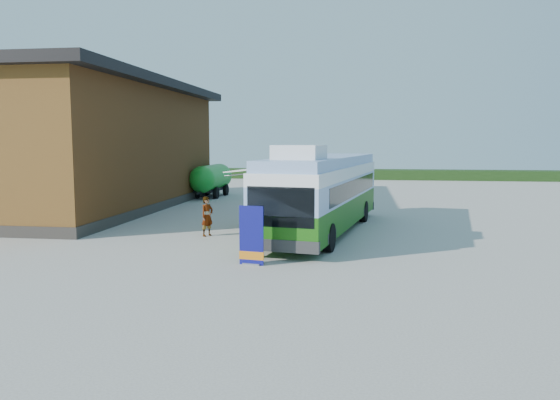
% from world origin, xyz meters
% --- Properties ---
extents(ground, '(100.00, 100.00, 0.00)m').
position_xyz_m(ground, '(0.00, 0.00, 0.00)').
color(ground, '#BCB7AD').
rests_on(ground, ground).
extents(barn, '(9.60, 21.20, 7.50)m').
position_xyz_m(barn, '(-10.50, 10.00, 3.59)').
color(barn, brown).
rests_on(barn, ground).
extents(hedge, '(40.00, 3.00, 1.00)m').
position_xyz_m(hedge, '(8.00, 38.00, 0.50)').
color(hedge, '#264419').
rests_on(hedge, ground).
extents(bus, '(4.65, 12.71, 3.83)m').
position_xyz_m(bus, '(3.29, 3.25, 1.83)').
color(bus, '#257112').
rests_on(bus, ground).
extents(awning, '(3.35, 4.69, 0.53)m').
position_xyz_m(awning, '(0.99, 3.59, 2.79)').
color(awning, white).
rests_on(awning, ground).
extents(banner, '(0.83, 0.27, 1.92)m').
position_xyz_m(banner, '(1.44, -3.44, 0.79)').
color(banner, navy).
rests_on(banner, ground).
extents(picnic_table, '(1.77, 1.65, 0.85)m').
position_xyz_m(picnic_table, '(1.89, 4.09, 0.64)').
color(picnic_table, tan).
rests_on(picnic_table, ground).
extents(person_a, '(0.66, 0.73, 1.67)m').
position_xyz_m(person_a, '(-1.47, 1.61, 0.83)').
color(person_a, '#999999').
rests_on(person_a, ground).
extents(person_b, '(0.99, 1.07, 1.76)m').
position_xyz_m(person_b, '(1.92, 2.08, 0.88)').
color(person_b, '#999999').
rests_on(person_b, ground).
extents(slurry_tanker, '(1.98, 6.22, 2.29)m').
position_xyz_m(slurry_tanker, '(-5.70, 17.52, 1.32)').
color(slurry_tanker, green).
rests_on(slurry_tanker, ground).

